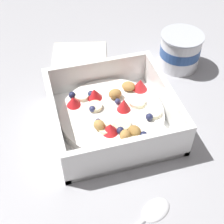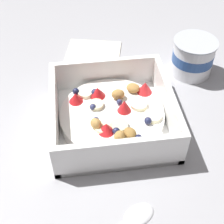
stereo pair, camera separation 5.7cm
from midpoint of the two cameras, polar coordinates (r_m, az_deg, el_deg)
The scene contains 5 objects.
ground_plane at distance 0.60m, azimuth -3.71°, elevation -1.00°, with size 2.40×2.40×0.00m, color #9E9EA3.
fruit_bowl at distance 0.57m, azimuth -2.76°, elevation -0.67°, with size 0.21×0.21×0.07m.
spoon at distance 0.48m, azimuth 1.86°, elevation -18.56°, with size 0.09×0.16×0.01m.
yogurt_cup at distance 0.70m, azimuth 9.50°, elevation 10.44°, with size 0.09×0.09×0.08m.
folded_napkin at distance 0.74m, azimuth -7.92°, elevation 9.30°, with size 0.12×0.12×0.01m, color silver.
Camera 1 is at (0.40, -0.10, 0.44)m, focal length 52.46 mm.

